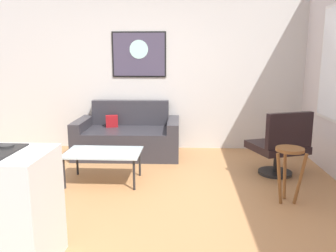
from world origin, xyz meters
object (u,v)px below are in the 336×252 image
(wall_painting, at_px, (139,54))
(couch, at_px, (128,138))
(coffee_table, at_px, (103,154))
(armchair, at_px, (280,145))
(bar_stool, at_px, (289,161))

(wall_painting, bearing_deg, couch, -106.87)
(coffee_table, distance_m, wall_painting, 2.18)
(armchair, bearing_deg, wall_painting, 146.30)
(couch, relative_size, wall_painting, 1.82)
(coffee_table, xyz_separation_m, wall_painting, (0.24, 1.76, 1.27))
(couch, xyz_separation_m, armchair, (2.24, -0.93, 0.15))
(bar_stool, bearing_deg, coffee_table, 166.73)
(coffee_table, relative_size, wall_painting, 1.04)
(armchair, bearing_deg, couch, 157.37)
(couch, distance_m, armchair, 2.43)
(coffee_table, relative_size, armchair, 1.07)
(armchair, height_order, wall_painting, wall_painting)
(coffee_table, bearing_deg, bar_stool, -13.27)
(armchair, distance_m, wall_painting, 2.80)
(coffee_table, distance_m, armchair, 2.37)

